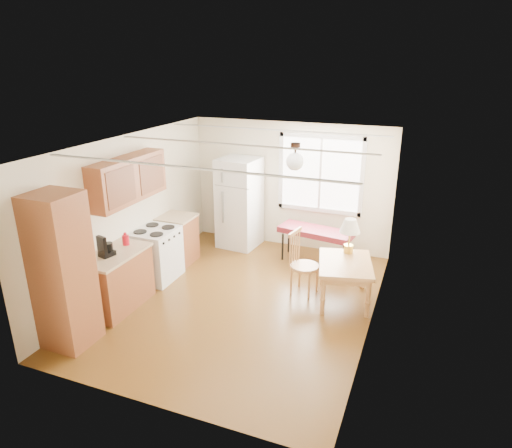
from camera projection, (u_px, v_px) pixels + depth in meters
The scene contains 11 objects.
room_shell at pixel (241, 227), 6.83m from camera, with size 4.60×5.60×2.62m.
kitchen_run at pixel (122, 251), 7.00m from camera, with size 0.65×3.40×2.20m.
window_unit at pixel (320, 174), 8.68m from camera, with size 1.64×0.05×1.51m.
pendant_light at pixel (295, 161), 6.60m from camera, with size 0.26×0.26×0.40m.
refrigerator at pixel (239, 203), 9.12m from camera, with size 0.81×0.81×1.80m.
bench at pixel (316, 232), 8.50m from camera, with size 1.44×0.72×0.64m.
dining_table at pixel (345, 268), 7.08m from camera, with size 1.02×1.22×0.66m.
chair at pixel (299, 258), 7.34m from camera, with size 0.48×0.48×1.05m.
table_lamp at pixel (350, 228), 7.25m from camera, with size 0.33×0.33×0.58m.
coffee_maker at pixel (106, 249), 6.63m from camera, with size 0.22×0.25×0.34m.
kettle at pixel (126, 240), 7.06m from camera, with size 0.11×0.11×0.21m.
Camera 1 is at (2.55, -5.87, 3.64)m, focal length 32.00 mm.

